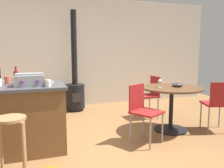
{
  "coord_description": "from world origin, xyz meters",
  "views": [
    {
      "loc": [
        -0.79,
        -2.95,
        1.38
      ],
      "look_at": [
        0.41,
        0.5,
        0.86
      ],
      "focal_mm": 37.4,
      "sensor_mm": 36.0,
      "label": 1
    }
  ],
  "objects_px": {
    "dining_table": "(171,97)",
    "wine_glass": "(160,81)",
    "wood_stove": "(75,88)",
    "cup_2": "(7,80)",
    "folding_chair_near": "(143,108)",
    "cup_1": "(48,83)",
    "folding_chair_far": "(217,102)",
    "kitchen_island": "(20,118)",
    "wooden_stool": "(11,134)",
    "folding_chair_left": "(150,93)",
    "bottle_0": "(16,77)",
    "serving_bowl": "(177,85)",
    "toolbox": "(30,80)"
  },
  "relations": [
    {
      "from": "dining_table",
      "to": "wine_glass",
      "type": "bearing_deg",
      "value": 174.83
    },
    {
      "from": "wood_stove",
      "to": "cup_2",
      "type": "bearing_deg",
      "value": -126.51
    },
    {
      "from": "folding_chair_near",
      "to": "cup_1",
      "type": "bearing_deg",
      "value": 179.28
    },
    {
      "from": "folding_chair_far",
      "to": "wood_stove",
      "type": "distance_m",
      "value": 3.02
    },
    {
      "from": "wine_glass",
      "to": "kitchen_island",
      "type": "bearing_deg",
      "value": -178.64
    },
    {
      "from": "kitchen_island",
      "to": "folding_chair_near",
      "type": "xyz_separation_m",
      "value": [
        1.73,
        -0.29,
        0.06
      ]
    },
    {
      "from": "dining_table",
      "to": "wine_glass",
      "type": "xyz_separation_m",
      "value": [
        -0.22,
        0.02,
        0.28
      ]
    },
    {
      "from": "cup_1",
      "to": "wooden_stool",
      "type": "bearing_deg",
      "value": -133.17
    },
    {
      "from": "kitchen_island",
      "to": "dining_table",
      "type": "relative_size",
      "value": 1.16
    },
    {
      "from": "folding_chair_far",
      "to": "folding_chair_left",
      "type": "bearing_deg",
      "value": 119.59
    },
    {
      "from": "bottle_0",
      "to": "serving_bowl",
      "type": "bearing_deg",
      "value": -2.71
    },
    {
      "from": "bottle_0",
      "to": "kitchen_island",
      "type": "bearing_deg",
      "value": -78.42
    },
    {
      "from": "serving_bowl",
      "to": "cup_2",
      "type": "bearing_deg",
      "value": 175.32
    },
    {
      "from": "toolbox",
      "to": "serving_bowl",
      "type": "relative_size",
      "value": 2.08
    },
    {
      "from": "wooden_stool",
      "to": "wine_glass",
      "type": "bearing_deg",
      "value": 19.19
    },
    {
      "from": "folding_chair_left",
      "to": "toolbox",
      "type": "height_order",
      "value": "toolbox"
    },
    {
      "from": "dining_table",
      "to": "folding_chair_left",
      "type": "distance_m",
      "value": 0.86
    },
    {
      "from": "dining_table",
      "to": "folding_chair_left",
      "type": "xyz_separation_m",
      "value": [
        0.04,
        0.85,
        -0.08
      ]
    },
    {
      "from": "cup_1",
      "to": "wine_glass",
      "type": "distance_m",
      "value": 1.87
    },
    {
      "from": "dining_table",
      "to": "serving_bowl",
      "type": "distance_m",
      "value": 0.24
    },
    {
      "from": "folding_chair_left",
      "to": "wood_stove",
      "type": "height_order",
      "value": "wood_stove"
    },
    {
      "from": "toolbox",
      "to": "serving_bowl",
      "type": "xyz_separation_m",
      "value": [
        2.4,
        0.15,
        -0.2
      ]
    },
    {
      "from": "kitchen_island",
      "to": "wood_stove",
      "type": "height_order",
      "value": "wood_stove"
    },
    {
      "from": "dining_table",
      "to": "cup_2",
      "type": "bearing_deg",
      "value": 175.03
    },
    {
      "from": "folding_chair_far",
      "to": "wine_glass",
      "type": "relative_size",
      "value": 6.09
    },
    {
      "from": "wine_glass",
      "to": "serving_bowl",
      "type": "bearing_deg",
      "value": -2.74
    },
    {
      "from": "bottle_0",
      "to": "folding_chair_left",
      "type": "bearing_deg",
      "value": 16.15
    },
    {
      "from": "folding_chair_far",
      "to": "wood_stove",
      "type": "xyz_separation_m",
      "value": [
        -2.03,
        2.24,
        0.02
      ]
    },
    {
      "from": "kitchen_island",
      "to": "folding_chair_near",
      "type": "bearing_deg",
      "value": -9.62
    },
    {
      "from": "wine_glass",
      "to": "serving_bowl",
      "type": "relative_size",
      "value": 0.8
    },
    {
      "from": "toolbox",
      "to": "cup_1",
      "type": "bearing_deg",
      "value": -35.77
    },
    {
      "from": "folding_chair_near",
      "to": "folding_chair_far",
      "type": "xyz_separation_m",
      "value": [
        1.41,
        0.02,
        -0.01
      ]
    },
    {
      "from": "folding_chair_far",
      "to": "folding_chair_left",
      "type": "xyz_separation_m",
      "value": [
        -0.66,
        1.16,
        -0.01
      ]
    },
    {
      "from": "folding_chair_left",
      "to": "wood_stove",
      "type": "bearing_deg",
      "value": 141.6
    },
    {
      "from": "wood_stove",
      "to": "folding_chair_near",
      "type": "bearing_deg",
      "value": -74.69
    },
    {
      "from": "folding_chair_far",
      "to": "cup_2",
      "type": "relative_size",
      "value": 7.29
    },
    {
      "from": "wooden_stool",
      "to": "dining_table",
      "type": "relative_size",
      "value": 0.66
    },
    {
      "from": "dining_table",
      "to": "wood_stove",
      "type": "relative_size",
      "value": 0.45
    },
    {
      "from": "folding_chair_left",
      "to": "wine_glass",
      "type": "height_order",
      "value": "wine_glass"
    },
    {
      "from": "folding_chair_left",
      "to": "wine_glass",
      "type": "distance_m",
      "value": 0.95
    },
    {
      "from": "cup_1",
      "to": "cup_2",
      "type": "xyz_separation_m",
      "value": [
        -0.53,
        0.53,
        0.01
      ]
    },
    {
      "from": "wooden_stool",
      "to": "toolbox",
      "type": "xyz_separation_m",
      "value": [
        0.21,
        0.63,
        0.51
      ]
    },
    {
      "from": "folding_chair_far",
      "to": "cup_1",
      "type": "relative_size",
      "value": 7.71
    },
    {
      "from": "dining_table",
      "to": "cup_1",
      "type": "bearing_deg",
      "value": -171.5
    },
    {
      "from": "toolbox",
      "to": "folding_chair_far",
      "type": "bearing_deg",
      "value": -3.13
    },
    {
      "from": "toolbox",
      "to": "wine_glass",
      "type": "height_order",
      "value": "toolbox"
    },
    {
      "from": "dining_table",
      "to": "bottle_0",
      "type": "distance_m",
      "value": 2.51
    },
    {
      "from": "toolbox",
      "to": "cup_2",
      "type": "bearing_deg",
      "value": 129.23
    },
    {
      "from": "wood_stove",
      "to": "toolbox",
      "type": "bearing_deg",
      "value": -114.84
    },
    {
      "from": "folding_chair_far",
      "to": "wine_glass",
      "type": "distance_m",
      "value": 1.04
    }
  ]
}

